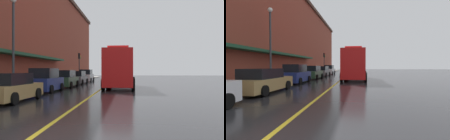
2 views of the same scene
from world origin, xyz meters
The scene contains 15 objects.
ground_plane centered at (0.00, 25.00, 0.00)m, with size 112.00×112.00×0.00m, color #232326.
sidewalk_left centered at (-6.20, 25.00, 0.07)m, with size 2.40×70.00×0.15m, color #9E9B93.
lane_center_stripe centered at (0.00, 25.00, 0.00)m, with size 0.16×70.00×0.01m, color gold.
brick_building_left centered at (-12.14, 23.99, 7.00)m, with size 10.66×64.00×13.99m.
parked_car_1 centered at (-3.96, 7.18, 0.73)m, with size 2.22×4.72×1.55m.
parked_car_2 centered at (-4.03, 13.08, 0.86)m, with size 2.05×4.27×1.86m.
parked_car_3 centered at (-3.88, 18.67, 0.80)m, with size 2.06×4.46×1.72m.
parked_car_4 centered at (-3.85, 24.72, 0.77)m, with size 2.02×4.78×1.63m.
parked_car_5 centered at (-3.85, 30.97, 0.86)m, with size 2.04×4.26×1.84m.
fire_truck centered at (1.66, 18.09, 1.80)m, with size 3.03×8.63×3.78m.
parking_meter_0 centered at (-5.35, 32.26, 1.06)m, with size 0.14×0.18×1.33m.
parking_meter_2 centered at (-5.35, 28.93, 1.06)m, with size 0.14×0.18×1.33m.
parking_meter_3 centered at (-5.35, 15.68, 1.06)m, with size 0.14×0.18×1.33m.
street_lamp_left centered at (-5.95, 11.71, 4.40)m, with size 0.44×0.44×6.94m.
traffic_light_near centered at (-5.29, 32.86, 3.16)m, with size 0.38×0.36×4.30m.
Camera 2 is at (2.18, -3.08, 1.74)m, focal length 27.15 mm.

